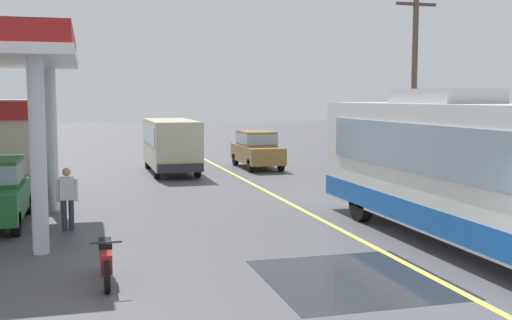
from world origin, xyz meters
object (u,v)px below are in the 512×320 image
(coach_bus_main, at_px, (466,173))
(motorcycle_parked_forecourt, at_px, (106,260))
(pedestrian_near_pump, at_px, (67,196))
(minibus_opposing_lane, at_px, (171,141))
(car_trailing_behind_bus, at_px, (257,148))

(coach_bus_main, relative_size, motorcycle_parked_forecourt, 6.13)
(coach_bus_main, xyz_separation_m, motorcycle_parked_forecourt, (-8.21, -0.79, -1.28))
(coach_bus_main, xyz_separation_m, pedestrian_near_pump, (-9.02, 4.15, -0.79))
(minibus_opposing_lane, relative_size, car_trailing_behind_bus, 1.46)
(minibus_opposing_lane, distance_m, pedestrian_near_pump, 12.63)
(motorcycle_parked_forecourt, bearing_deg, car_trailing_behind_bus, 66.10)
(coach_bus_main, xyz_separation_m, minibus_opposing_lane, (-4.76, 16.02, -0.25))
(coach_bus_main, bearing_deg, motorcycle_parked_forecourt, -174.51)
(minibus_opposing_lane, height_order, car_trailing_behind_bus, minibus_opposing_lane)
(motorcycle_parked_forecourt, height_order, car_trailing_behind_bus, car_trailing_behind_bus)
(car_trailing_behind_bus, bearing_deg, minibus_opposing_lane, -170.25)
(car_trailing_behind_bus, bearing_deg, pedestrian_near_pump, -124.26)
(minibus_opposing_lane, relative_size, pedestrian_near_pump, 3.69)
(coach_bus_main, distance_m, pedestrian_near_pump, 9.96)
(car_trailing_behind_bus, bearing_deg, coach_bus_main, -88.53)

